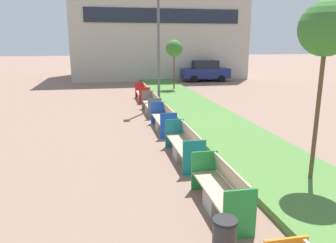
# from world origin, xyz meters

# --- Properties ---
(planter_grass_strip) EXTENTS (2.80, 120.00, 0.18)m
(planter_grass_strip) POSITION_xyz_m (3.20, 12.00, 0.09)
(planter_grass_strip) COLOR #4C7A38
(planter_grass_strip) RESTS_ON ground
(building_backdrop) EXTENTS (16.02, 9.06, 10.20)m
(building_backdrop) POSITION_xyz_m (4.00, 34.38, 5.10)
(building_backdrop) COLOR #B2AD9E
(building_backdrop) RESTS_ON ground
(bench_green_frame) EXTENTS (0.65, 2.11, 0.94)m
(bench_green_frame) POSITION_xyz_m (0.94, 6.86, 0.37)
(bench_green_frame) COLOR #9E9B96
(bench_green_frame) RESTS_ON ground
(bench_teal_frame) EXTENTS (0.65, 2.46, 0.94)m
(bench_teal_frame) POSITION_xyz_m (0.94, 9.98, 0.38)
(bench_teal_frame) COLOR #9E9B96
(bench_teal_frame) RESTS_ON ground
(bench_blue_frame) EXTENTS (0.65, 2.34, 0.94)m
(bench_blue_frame) POSITION_xyz_m (0.94, 13.35, 0.37)
(bench_blue_frame) COLOR #9E9B96
(bench_blue_frame) RESTS_ON ground
(bench_grey_frame) EXTENTS (0.65, 2.42, 0.94)m
(bench_grey_frame) POSITION_xyz_m (0.94, 16.63, 0.38)
(bench_grey_frame) COLOR #9E9B96
(bench_grey_frame) RESTS_ON ground
(bench_red_frame) EXTENTS (0.65, 2.36, 0.94)m
(bench_red_frame) POSITION_xyz_m (0.94, 20.32, 0.38)
(bench_red_frame) COLOR #9E9B96
(bench_red_frame) RESTS_ON ground
(street_lamp_post) EXTENTS (0.24, 0.44, 7.65)m
(street_lamp_post) POSITION_xyz_m (1.55, 18.16, 4.21)
(street_lamp_post) COLOR #56595B
(street_lamp_post) RESTS_ON ground
(sapling_tree_near) EXTENTS (1.23, 1.23, 4.31)m
(sapling_tree_near) POSITION_xyz_m (3.54, 7.65, 3.66)
(sapling_tree_near) COLOR brown
(sapling_tree_near) RESTS_ON ground
(sapling_tree_far) EXTENTS (1.17, 1.17, 3.57)m
(sapling_tree_far) POSITION_xyz_m (3.54, 23.55, 2.96)
(sapling_tree_far) COLOR brown
(sapling_tree_far) RESTS_ON ground
(parked_car_distant) EXTENTS (4.23, 2.00, 1.86)m
(parked_car_distant) POSITION_xyz_m (7.58, 29.14, 0.91)
(parked_car_distant) COLOR navy
(parked_car_distant) RESTS_ON ground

